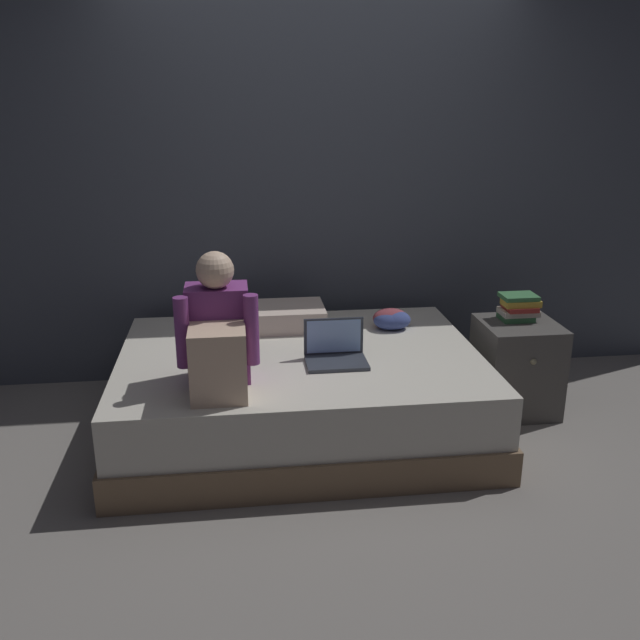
{
  "coord_description": "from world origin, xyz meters",
  "views": [
    {
      "loc": [
        -0.53,
        -3.22,
        1.82
      ],
      "look_at": [
        -0.11,
        0.1,
        0.71
      ],
      "focal_mm": 38.62,
      "sensor_mm": 36.0,
      "label": 1
    }
  ],
  "objects_px": {
    "clothes_pile": "(391,319)",
    "nightstand": "(516,367)",
    "laptop": "(335,352)",
    "bed": "(300,392)",
    "person_sitting": "(218,337)",
    "pillow": "(278,317)",
    "book_stack": "(519,308)"
  },
  "relations": [
    {
      "from": "person_sitting",
      "to": "clothes_pile",
      "type": "distance_m",
      "value": 1.27
    },
    {
      "from": "clothes_pile",
      "to": "nightstand",
      "type": "bearing_deg",
      "value": -18.88
    },
    {
      "from": "book_stack",
      "to": "bed",
      "type": "bearing_deg",
      "value": -173.38
    },
    {
      "from": "pillow",
      "to": "clothes_pile",
      "type": "height_order",
      "value": "pillow"
    },
    {
      "from": "laptop",
      "to": "clothes_pile",
      "type": "distance_m",
      "value": 0.65
    },
    {
      "from": "laptop",
      "to": "clothes_pile",
      "type": "xyz_separation_m",
      "value": [
        0.42,
        0.49,
        0.0
      ]
    },
    {
      "from": "person_sitting",
      "to": "pillow",
      "type": "bearing_deg",
      "value": 68.27
    },
    {
      "from": "laptop",
      "to": "bed",
      "type": "bearing_deg",
      "value": 138.15
    },
    {
      "from": "laptop",
      "to": "clothes_pile",
      "type": "relative_size",
      "value": 1.41
    },
    {
      "from": "nightstand",
      "to": "book_stack",
      "type": "height_order",
      "value": "book_stack"
    },
    {
      "from": "bed",
      "to": "person_sitting",
      "type": "height_order",
      "value": "person_sitting"
    },
    {
      "from": "clothes_pile",
      "to": "bed",
      "type": "bearing_deg",
      "value": -150.25
    },
    {
      "from": "bed",
      "to": "pillow",
      "type": "height_order",
      "value": "pillow"
    },
    {
      "from": "nightstand",
      "to": "clothes_pile",
      "type": "height_order",
      "value": "clothes_pile"
    },
    {
      "from": "nightstand",
      "to": "laptop",
      "type": "distance_m",
      "value": 1.18
    },
    {
      "from": "bed",
      "to": "clothes_pile",
      "type": "distance_m",
      "value": 0.74
    },
    {
      "from": "nightstand",
      "to": "person_sitting",
      "type": "xyz_separation_m",
      "value": [
        -1.73,
        -0.5,
        0.44
      ]
    },
    {
      "from": "book_stack",
      "to": "clothes_pile",
      "type": "xyz_separation_m",
      "value": [
        -0.72,
        0.19,
        -0.1
      ]
    },
    {
      "from": "nightstand",
      "to": "book_stack",
      "type": "xyz_separation_m",
      "value": [
        0.01,
        0.06,
        0.35
      ]
    },
    {
      "from": "clothes_pile",
      "to": "laptop",
      "type": "bearing_deg",
      "value": -130.03
    },
    {
      "from": "pillow",
      "to": "nightstand",
      "type": "bearing_deg",
      "value": -14.36
    },
    {
      "from": "person_sitting",
      "to": "book_stack",
      "type": "height_order",
      "value": "person_sitting"
    },
    {
      "from": "bed",
      "to": "book_stack",
      "type": "relative_size",
      "value": 9.34
    },
    {
      "from": "person_sitting",
      "to": "book_stack",
      "type": "distance_m",
      "value": 1.82
    },
    {
      "from": "person_sitting",
      "to": "pillow",
      "type": "relative_size",
      "value": 1.17
    },
    {
      "from": "nightstand",
      "to": "clothes_pile",
      "type": "relative_size",
      "value": 2.42
    },
    {
      "from": "laptop",
      "to": "pillow",
      "type": "relative_size",
      "value": 0.57
    },
    {
      "from": "nightstand",
      "to": "laptop",
      "type": "height_order",
      "value": "laptop"
    },
    {
      "from": "bed",
      "to": "laptop",
      "type": "bearing_deg",
      "value": -41.85
    },
    {
      "from": "person_sitting",
      "to": "laptop",
      "type": "relative_size",
      "value": 2.05
    },
    {
      "from": "bed",
      "to": "person_sitting",
      "type": "xyz_separation_m",
      "value": [
        -0.43,
        -0.4,
        0.49
      ]
    },
    {
      "from": "pillow",
      "to": "bed",
      "type": "bearing_deg",
      "value": -78.83
    }
  ]
}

